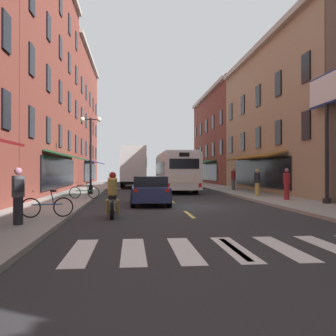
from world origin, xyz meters
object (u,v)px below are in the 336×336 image
(transit_bus, at_px, (175,171))
(motorcycle_rider, at_px, (113,198))
(box_truck, at_px, (134,167))
(pedestrian_mid, at_px, (233,179))
(street_lamp_twin, at_px, (91,151))
(pedestrian_rear, at_px, (257,182))
(pedestrian_far, at_px, (287,184))
(sedan_near, at_px, (135,178))
(billboard_sign, at_px, (327,103))
(pedestrian_near, at_px, (18,194))
(bicycle_near, at_px, (84,192))
(sedan_mid, at_px, (150,190))
(bicycle_mid, at_px, (47,206))

(transit_bus, height_order, motorcycle_rider, transit_bus)
(box_truck, height_order, pedestrian_mid, box_truck)
(transit_bus, bearing_deg, pedestrian_mid, -22.45)
(box_truck, height_order, street_lamp_twin, street_lamp_twin)
(pedestrian_rear, bearing_deg, pedestrian_far, -130.43)
(street_lamp_twin, bearing_deg, sedan_near, 82.31)
(box_truck, bearing_deg, transit_bus, -60.96)
(billboard_sign, bearing_deg, pedestrian_near, -154.59)
(motorcycle_rider, height_order, bicycle_near, motorcycle_rider)
(pedestrian_mid, distance_m, pedestrian_rear, 6.95)
(pedestrian_far, bearing_deg, box_truck, -36.87)
(sedan_near, bearing_deg, street_lamp_twin, -97.69)
(pedestrian_rear, xyz_separation_m, street_lamp_twin, (-10.48, 2.78, 2.01))
(sedan_near, bearing_deg, motorcycle_rider, -91.91)
(pedestrian_rear, bearing_deg, pedestrian_mid, 36.98)
(motorcycle_rider, xyz_separation_m, street_lamp_twin, (-2.02, 11.71, 2.28))
(motorcycle_rider, bearing_deg, sedan_mid, 72.35)
(transit_bus, relative_size, box_truck, 1.56)
(billboard_sign, bearing_deg, pedestrian_mid, 95.15)
(motorcycle_rider, bearing_deg, billboard_sign, 18.29)
(pedestrian_mid, distance_m, pedestrian_far, 10.18)
(transit_bus, relative_size, street_lamp_twin, 2.34)
(box_truck, bearing_deg, bicycle_near, -100.12)
(box_truck, relative_size, pedestrian_mid, 4.34)
(box_truck, height_order, pedestrian_far, box_truck)
(transit_bus, bearing_deg, billboard_sign, -68.65)
(box_truck, height_order, pedestrian_near, box_truck)
(pedestrian_mid, xyz_separation_m, street_lamp_twin, (-10.86, -4.16, 1.93))
(pedestrian_near, xyz_separation_m, pedestrian_mid, (11.42, 18.54, 0.04))
(sedan_near, relative_size, street_lamp_twin, 0.83)
(box_truck, relative_size, bicycle_near, 4.52)
(box_truck, relative_size, motorcycle_rider, 3.72)
(billboard_sign, relative_size, motorcycle_rider, 3.00)
(billboard_sign, relative_size, bicycle_mid, 3.66)
(motorcycle_rider, height_order, pedestrian_mid, pedestrian_mid)
(box_truck, bearing_deg, pedestrian_near, -97.56)
(bicycle_near, bearing_deg, box_truck, 79.88)
(sedan_near, height_order, bicycle_near, sedan_near)
(transit_bus, height_order, sedan_mid, transit_bus)
(pedestrian_near, distance_m, pedestrian_rear, 16.02)
(bicycle_near, xyz_separation_m, pedestrian_far, (10.95, -1.97, 0.50))
(pedestrian_far, height_order, street_lamp_twin, street_lamp_twin)
(box_truck, distance_m, motorcycle_rider, 23.90)
(bicycle_near, xyz_separation_m, pedestrian_mid, (10.79, 8.21, 0.56))
(sedan_near, xyz_separation_m, bicycle_near, (-3.13, -27.79, -0.19))
(transit_bus, xyz_separation_m, sedan_near, (-3.15, 17.72, -0.96))
(motorcycle_rider, bearing_deg, bicycle_near, 104.25)
(transit_bus, distance_m, sedan_near, 18.02)
(billboard_sign, bearing_deg, transit_bus, 111.35)
(billboard_sign, distance_m, pedestrian_near, 14.44)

